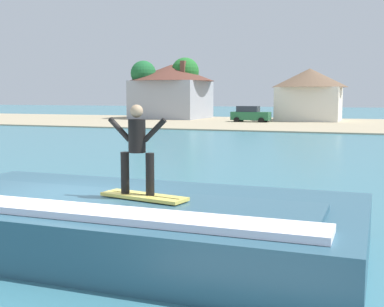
% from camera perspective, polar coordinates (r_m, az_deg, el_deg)
% --- Properties ---
extents(ground_plane, '(260.00, 260.00, 0.00)m').
position_cam_1_polar(ground_plane, '(10.65, -13.72, -9.83)').
color(ground_plane, teal).
extents(wave_crest, '(9.09, 4.55, 1.07)m').
position_cam_1_polar(wave_crest, '(10.11, -7.66, -7.60)').
color(wave_crest, '#30596D').
rests_on(wave_crest, ground_plane).
extents(surfboard, '(1.77, 0.80, 0.06)m').
position_cam_1_polar(surfboard, '(9.47, -5.43, -4.83)').
color(surfboard, '#EAD159').
rests_on(surfboard, wave_crest).
extents(surfer, '(1.18, 0.32, 1.67)m').
position_cam_1_polar(surfer, '(9.40, -6.20, 1.00)').
color(surfer, black).
rests_on(surfer, surfboard).
extents(shoreline_bank, '(120.00, 25.55, 0.12)m').
position_cam_1_polar(shoreline_bank, '(54.32, 14.27, 3.23)').
color(shoreline_bank, tan).
rests_on(shoreline_bank, ground_plane).
extents(car_near_shore, '(4.22, 2.10, 1.86)m').
position_cam_1_polar(car_near_shore, '(56.39, 6.56, 4.41)').
color(car_near_shore, '#23663D').
rests_on(car_near_shore, ground_plane).
extents(house_with_chimney, '(11.01, 11.01, 7.30)m').
position_cam_1_polar(house_with_chimney, '(65.55, -2.31, 7.28)').
color(house_with_chimney, '#9EA3AD').
rests_on(house_with_chimney, ground_plane).
extents(house_small_cottage, '(8.66, 8.66, 6.11)m').
position_cam_1_polar(house_small_cottage, '(60.34, 13.07, 6.77)').
color(house_small_cottage, silver).
rests_on(house_small_cottage, ground_plane).
extents(tree_tall_bare, '(3.17, 3.17, 7.36)m').
position_cam_1_polar(tree_tall_bare, '(64.45, -5.49, 8.87)').
color(tree_tall_bare, brown).
rests_on(tree_tall_bare, ground_plane).
extents(tree_short_bushy, '(3.52, 3.52, 7.81)m').
position_cam_1_polar(tree_short_bushy, '(65.15, -0.78, 9.17)').
color(tree_short_bushy, brown).
rests_on(tree_short_bushy, ground_plane).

